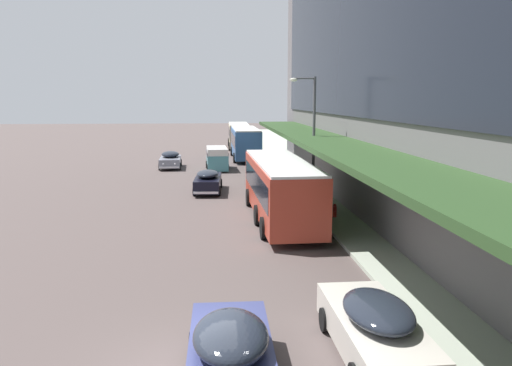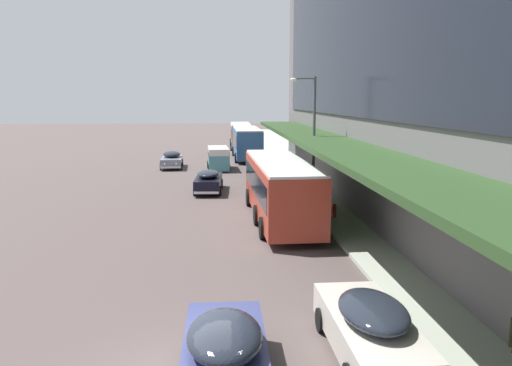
{
  "view_description": "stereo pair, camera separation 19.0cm",
  "coord_description": "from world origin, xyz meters",
  "px_view_note": "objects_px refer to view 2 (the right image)",
  "views": [
    {
      "loc": [
        0.72,
        -10.27,
        6.15
      ],
      "look_at": [
        2.98,
        17.42,
        1.47
      ],
      "focal_mm": 35.0,
      "sensor_mm": 36.0,
      "label": 1
    },
    {
      "loc": [
        0.9,
        -10.28,
        6.15
      ],
      "look_at": [
        2.98,
        17.42,
        1.47
      ],
      "focal_mm": 35.0,
      "sensor_mm": 36.0,
      "label": 2
    }
  ],
  "objects_px": {
    "sedan_lead_mid": "(172,160)",
    "sedan_oncoming_rear": "(370,327)",
    "transit_bus_kerbside_far": "(241,134)",
    "sedan_second_near": "(225,355)",
    "transit_bus_kerbside_rear": "(247,141)",
    "vw_van": "(218,157)",
    "sedan_far_back": "(209,181)",
    "transit_bus_kerbside_front": "(280,186)",
    "street_lamp": "(311,131)",
    "fire_hydrant": "(334,211)"
  },
  "relations": [
    {
      "from": "vw_van",
      "to": "fire_hydrant",
      "type": "height_order",
      "value": "vw_van"
    },
    {
      "from": "transit_bus_kerbside_far",
      "to": "fire_hydrant",
      "type": "xyz_separation_m",
      "value": [
        3.11,
        -38.57,
        -1.31
      ]
    },
    {
      "from": "transit_bus_kerbside_rear",
      "to": "fire_hydrant",
      "type": "height_order",
      "value": "transit_bus_kerbside_rear"
    },
    {
      "from": "sedan_far_back",
      "to": "fire_hydrant",
      "type": "bearing_deg",
      "value": -51.83
    },
    {
      "from": "transit_bus_kerbside_rear",
      "to": "vw_van",
      "type": "relative_size",
      "value": 2.12
    },
    {
      "from": "transit_bus_kerbside_far",
      "to": "sedan_oncoming_rear",
      "type": "height_order",
      "value": "transit_bus_kerbside_far"
    },
    {
      "from": "transit_bus_kerbside_far",
      "to": "sedan_lead_mid",
      "type": "height_order",
      "value": "transit_bus_kerbside_far"
    },
    {
      "from": "sedan_lead_mid",
      "to": "street_lamp",
      "type": "distance_m",
      "value": 20.0
    },
    {
      "from": "transit_bus_kerbside_front",
      "to": "sedan_far_back",
      "type": "distance_m",
      "value": 9.17
    },
    {
      "from": "transit_bus_kerbside_front",
      "to": "fire_hydrant",
      "type": "relative_size",
      "value": 15.66
    },
    {
      "from": "sedan_far_back",
      "to": "vw_van",
      "type": "xyz_separation_m",
      "value": [
        0.65,
        10.91,
        0.34
      ]
    },
    {
      "from": "vw_van",
      "to": "fire_hydrant",
      "type": "xyz_separation_m",
      "value": [
        5.96,
        -19.32,
        -0.6
      ]
    },
    {
      "from": "transit_bus_kerbside_far",
      "to": "vw_van",
      "type": "height_order",
      "value": "transit_bus_kerbside_far"
    },
    {
      "from": "transit_bus_kerbside_front",
      "to": "street_lamp",
      "type": "height_order",
      "value": "street_lamp"
    },
    {
      "from": "street_lamp",
      "to": "sedan_second_near",
      "type": "bearing_deg",
      "value": -105.81
    },
    {
      "from": "transit_bus_kerbside_front",
      "to": "street_lamp",
      "type": "xyz_separation_m",
      "value": [
        2.16,
        3.23,
        2.56
      ]
    },
    {
      "from": "sedan_lead_mid",
      "to": "sedan_oncoming_rear",
      "type": "height_order",
      "value": "sedan_oncoming_rear"
    },
    {
      "from": "sedan_far_back",
      "to": "sedan_lead_mid",
      "type": "height_order",
      "value": "sedan_lead_mid"
    },
    {
      "from": "fire_hydrant",
      "to": "sedan_second_near",
      "type": "bearing_deg",
      "value": -111.37
    },
    {
      "from": "sedan_lead_mid",
      "to": "vw_van",
      "type": "xyz_separation_m",
      "value": [
        4.19,
        -1.26,
        0.35
      ]
    },
    {
      "from": "transit_bus_kerbside_front",
      "to": "sedan_far_back",
      "type": "bearing_deg",
      "value": 114.58
    },
    {
      "from": "sedan_far_back",
      "to": "sedan_lead_mid",
      "type": "bearing_deg",
      "value": 106.23
    },
    {
      "from": "transit_bus_kerbside_far",
      "to": "vw_van",
      "type": "distance_m",
      "value": 19.47
    },
    {
      "from": "sedan_far_back",
      "to": "sedan_lead_mid",
      "type": "xyz_separation_m",
      "value": [
        -3.54,
        12.17,
        -0.0
      ]
    },
    {
      "from": "transit_bus_kerbside_front",
      "to": "transit_bus_kerbside_far",
      "type": "distance_m",
      "value": 38.44
    },
    {
      "from": "sedan_oncoming_rear",
      "to": "fire_hydrant",
      "type": "bearing_deg",
      "value": 80.28
    },
    {
      "from": "sedan_second_near",
      "to": "sedan_oncoming_rear",
      "type": "relative_size",
      "value": 0.97
    },
    {
      "from": "fire_hydrant",
      "to": "transit_bus_kerbside_front",
      "type": "bearing_deg",
      "value": 177.39
    },
    {
      "from": "vw_van",
      "to": "fire_hydrant",
      "type": "distance_m",
      "value": 20.23
    },
    {
      "from": "transit_bus_kerbside_far",
      "to": "sedan_far_back",
      "type": "bearing_deg",
      "value": -96.62
    },
    {
      "from": "sedan_far_back",
      "to": "street_lamp",
      "type": "relative_size",
      "value": 0.67
    },
    {
      "from": "sedan_lead_mid",
      "to": "fire_hydrant",
      "type": "distance_m",
      "value": 22.96
    },
    {
      "from": "transit_bus_kerbside_far",
      "to": "sedan_second_near",
      "type": "height_order",
      "value": "transit_bus_kerbside_far"
    },
    {
      "from": "transit_bus_kerbside_rear",
      "to": "sedan_lead_mid",
      "type": "xyz_separation_m",
      "value": [
        -7.17,
        -6.18,
        -1.1
      ]
    },
    {
      "from": "sedan_second_near",
      "to": "transit_bus_kerbside_rear",
      "type": "bearing_deg",
      "value": 86.1
    },
    {
      "from": "sedan_lead_mid",
      "to": "fire_hydrant",
      "type": "height_order",
      "value": "sedan_lead_mid"
    },
    {
      "from": "transit_bus_kerbside_front",
      "to": "fire_hydrant",
      "type": "height_order",
      "value": "transit_bus_kerbside_front"
    },
    {
      "from": "transit_bus_kerbside_far",
      "to": "sedan_oncoming_rear",
      "type": "relative_size",
      "value": 2.02
    },
    {
      "from": "sedan_far_back",
      "to": "street_lamp",
      "type": "bearing_deg",
      "value": -40.32
    },
    {
      "from": "street_lamp",
      "to": "sedan_far_back",
      "type": "bearing_deg",
      "value": 139.68
    },
    {
      "from": "transit_bus_kerbside_far",
      "to": "sedan_second_near",
      "type": "relative_size",
      "value": 2.1
    },
    {
      "from": "sedan_far_back",
      "to": "vw_van",
      "type": "bearing_deg",
      "value": 86.59
    },
    {
      "from": "transit_bus_kerbside_rear",
      "to": "vw_van",
      "type": "xyz_separation_m",
      "value": [
        -2.97,
        -7.44,
        -0.75
      ]
    },
    {
      "from": "transit_bus_kerbside_rear",
      "to": "transit_bus_kerbside_far",
      "type": "relative_size",
      "value": 1.0
    },
    {
      "from": "sedan_far_back",
      "to": "sedan_oncoming_rear",
      "type": "distance_m",
      "value": 22.58
    },
    {
      "from": "street_lamp",
      "to": "sedan_lead_mid",
      "type": "bearing_deg",
      "value": 118.87
    },
    {
      "from": "vw_van",
      "to": "transit_bus_kerbside_front",
      "type": "bearing_deg",
      "value": -80.71
    },
    {
      "from": "vw_van",
      "to": "sedan_second_near",
      "type": "bearing_deg",
      "value": -89.77
    },
    {
      "from": "sedan_lead_mid",
      "to": "sedan_oncoming_rear",
      "type": "bearing_deg",
      "value": -77.21
    },
    {
      "from": "sedan_far_back",
      "to": "sedan_second_near",
      "type": "bearing_deg",
      "value": -88.07
    }
  ]
}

